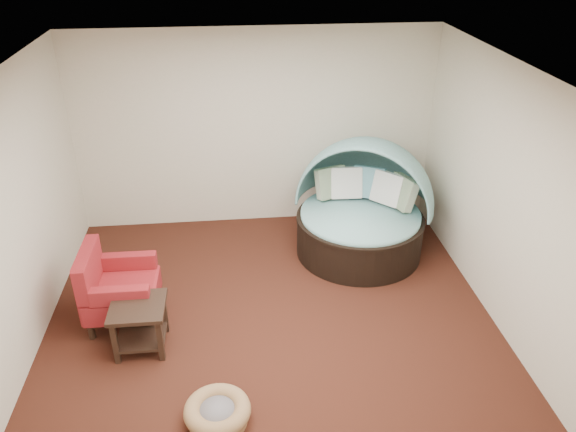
{
  "coord_description": "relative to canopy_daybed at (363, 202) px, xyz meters",
  "views": [
    {
      "loc": [
        -0.35,
        -4.94,
        4.08
      ],
      "look_at": [
        0.24,
        0.6,
        1.05
      ],
      "focal_mm": 35.0,
      "sensor_mm": 36.0,
      "label": 1
    }
  ],
  "objects": [
    {
      "name": "red_armchair",
      "position": [
        -3.03,
        -1.2,
        -0.29
      ],
      "size": [
        0.79,
        0.8,
        0.91
      ],
      "rotation": [
        0.0,
        0.0,
        -0.01
      ],
      "color": "black",
      "rests_on": "floor"
    },
    {
      "name": "ceiling",
      "position": [
        -1.33,
        -1.49,
        2.09
      ],
      "size": [
        5.0,
        5.0,
        0.0
      ],
      "primitive_type": "plane",
      "rotation": [
        3.14,
        0.0,
        0.0
      ],
      "color": "white",
      "rests_on": "wall_back"
    },
    {
      "name": "wall_left",
      "position": [
        -3.83,
        -1.49,
        0.69
      ],
      "size": [
        0.0,
        5.0,
        5.0
      ],
      "primitive_type": "plane",
      "rotation": [
        1.57,
        0.0,
        1.57
      ],
      "color": "beige",
      "rests_on": "floor"
    },
    {
      "name": "wall_front",
      "position": [
        -1.33,
        -3.99,
        0.69
      ],
      "size": [
        5.0,
        0.0,
        5.0
      ],
      "primitive_type": "plane",
      "rotation": [
        -1.57,
        0.0,
        0.0
      ],
      "color": "beige",
      "rests_on": "floor"
    },
    {
      "name": "side_table",
      "position": [
        -2.72,
        -1.7,
        -0.37
      ],
      "size": [
        0.57,
        0.57,
        0.54
      ],
      "rotation": [
        0.0,
        0.0,
        -0.01
      ],
      "color": "black",
      "rests_on": "floor"
    },
    {
      "name": "canopy_daybed",
      "position": [
        0.0,
        0.0,
        0.0
      ],
      "size": [
        2.25,
        2.22,
        1.54
      ],
      "rotation": [
        0.0,
        0.0,
        -0.42
      ],
      "color": "black",
      "rests_on": "floor"
    },
    {
      "name": "wall_right",
      "position": [
        1.17,
        -1.49,
        0.69
      ],
      "size": [
        0.0,
        5.0,
        5.0
      ],
      "primitive_type": "plane",
      "rotation": [
        1.57,
        0.0,
        -1.57
      ],
      "color": "beige",
      "rests_on": "floor"
    },
    {
      "name": "pet_basket",
      "position": [
        -1.93,
        -2.79,
        -0.6
      ],
      "size": [
        0.75,
        0.75,
        0.21
      ],
      "rotation": [
        0.0,
        0.0,
        0.26
      ],
      "color": "#997045",
      "rests_on": "floor"
    },
    {
      "name": "floor",
      "position": [
        -1.33,
        -1.49,
        -0.71
      ],
      "size": [
        5.0,
        5.0,
        0.0
      ],
      "primitive_type": "plane",
      "color": "#421D12",
      "rests_on": "ground"
    },
    {
      "name": "wall_back",
      "position": [
        -1.33,
        1.01,
        0.69
      ],
      "size": [
        5.0,
        0.0,
        5.0
      ],
      "primitive_type": "plane",
      "rotation": [
        1.57,
        0.0,
        0.0
      ],
      "color": "beige",
      "rests_on": "floor"
    }
  ]
}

